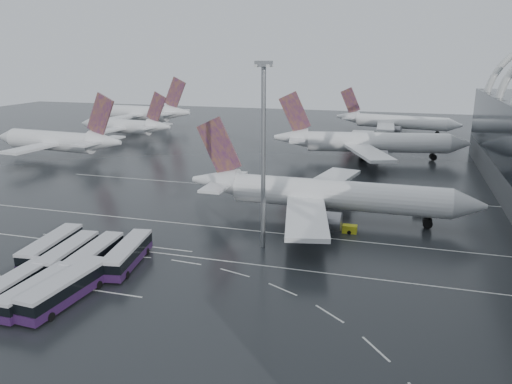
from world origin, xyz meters
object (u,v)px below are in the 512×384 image
(bus_row_near_b, at_px, (68,255))
(jet_remote_mid, at_px, (126,126))
(jet_remote_far, at_px, (142,113))
(floodlight_mast, at_px, (263,134))
(bus_row_near_d, at_px, (128,254))
(airliner_gate_c, at_px, (394,122))
(bus_row_near_c, at_px, (94,256))
(bus_row_far_a, at_px, (16,284))
(gse_cart_belly_c, at_px, (350,229))
(bus_row_far_b, at_px, (37,291))
(gse_cart_belly_b, at_px, (419,211))
(airliner_main, at_px, (324,195))
(bus_row_far_c, at_px, (66,288))
(bus_row_near_a, at_px, (51,247))
(gse_cart_belly_e, at_px, (352,197))
(jet_remote_west, at_px, (59,141))
(airliner_gate_b, at_px, (367,143))

(bus_row_near_b, bearing_deg, jet_remote_mid, 21.23)
(jet_remote_far, height_order, floodlight_mast, floodlight_mast)
(jet_remote_mid, height_order, bus_row_near_d, jet_remote_mid)
(airliner_gate_c, distance_m, bus_row_near_c, 149.97)
(bus_row_far_a, xyz_separation_m, gse_cart_belly_c, (38.61, 36.04, -0.94))
(bus_row_far_b, relative_size, gse_cart_belly_b, 5.50)
(jet_remote_far, distance_m, bus_row_near_d, 150.65)
(bus_row_near_c, bearing_deg, airliner_main, -46.59)
(airliner_gate_c, height_order, bus_row_near_c, airliner_gate_c)
(airliner_gate_c, distance_m, floodlight_mast, 131.91)
(bus_row_far_c, relative_size, gse_cart_belly_b, 6.33)
(floodlight_mast, bearing_deg, bus_row_far_c, -126.58)
(airliner_gate_c, bearing_deg, bus_row_near_a, -97.83)
(jet_remote_mid, relative_size, bus_row_far_b, 3.30)
(airliner_main, relative_size, bus_row_far_a, 4.51)
(bus_row_far_b, bearing_deg, airliner_gate_c, -13.07)
(bus_row_near_a, bearing_deg, gse_cart_belly_b, -60.85)
(bus_row_near_c, bearing_deg, floodlight_mast, -59.90)
(bus_row_far_a, xyz_separation_m, gse_cart_belly_b, (50.45, 50.41, -1.02))
(jet_remote_far, distance_m, bus_row_far_a, 158.29)
(floodlight_mast, xyz_separation_m, gse_cart_belly_c, (12.79, 10.45, -17.68))
(bus_row_near_a, relative_size, bus_row_near_d, 1.01)
(bus_row_near_a, bearing_deg, bus_row_far_b, -154.97)
(bus_row_near_c, distance_m, gse_cart_belly_b, 60.78)
(gse_cart_belly_b, bearing_deg, airliner_main, -155.77)
(jet_remote_mid, relative_size, bus_row_near_c, 3.04)
(airliner_main, bearing_deg, floodlight_mast, -112.49)
(floodlight_mast, relative_size, gse_cart_belly_b, 13.11)
(bus_row_near_d, bearing_deg, bus_row_near_a, 85.18)
(bus_row_near_c, distance_m, gse_cart_belly_e, 56.29)
(jet_remote_far, xyz_separation_m, bus_row_near_a, (58.45, -133.90, -3.62))
(jet_remote_west, relative_size, bus_row_near_b, 3.47)
(airliner_gate_b, height_order, bus_row_far_a, airliner_gate_b)
(jet_remote_far, height_order, bus_row_near_c, jet_remote_far)
(bus_row_far_c, height_order, floodlight_mast, floodlight_mast)
(floodlight_mast, bearing_deg, gse_cart_belly_c, 39.25)
(jet_remote_west, bearing_deg, bus_row_far_b, 130.64)
(bus_row_near_d, distance_m, floodlight_mast, 27.04)
(jet_remote_west, bearing_deg, gse_cart_belly_e, 172.51)
(bus_row_far_c, bearing_deg, bus_row_near_a, 47.91)
(airliner_main, relative_size, bus_row_near_a, 3.95)
(bus_row_far_a, bearing_deg, jet_remote_far, 21.29)
(bus_row_far_c, bearing_deg, jet_remote_mid, 30.97)
(bus_row_far_b, bearing_deg, bus_row_far_a, 79.92)
(jet_remote_west, relative_size, gse_cart_belly_b, 20.51)
(airliner_main, relative_size, jet_remote_far, 1.13)
(airliner_main, bearing_deg, bus_row_far_b, -123.58)
(jet_remote_west, xyz_separation_m, jet_remote_mid, (0.12, 37.30, -0.60))
(jet_remote_mid, bearing_deg, bus_row_near_a, 123.51)
(gse_cart_belly_e, bearing_deg, jet_remote_mid, 147.10)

